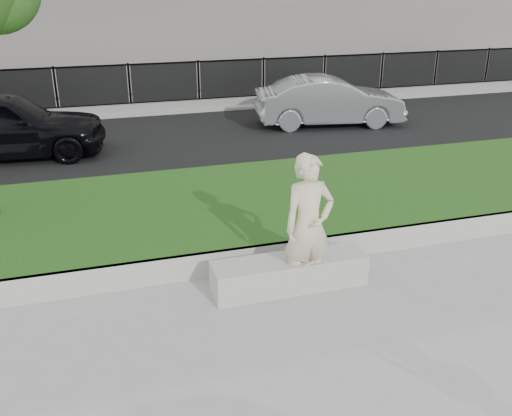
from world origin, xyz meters
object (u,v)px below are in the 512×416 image
object	(u,v)px
car_dark	(2,125)
man	(308,226)
car_silver	(329,101)
book	(307,261)
stone_bench	(289,273)

from	to	relation	value
car_dark	man	bearing A→B (deg)	-144.43
car_dark	car_silver	distance (m)	8.79
book	car_silver	bearing A→B (deg)	42.75
stone_bench	car_silver	xyz separation A→B (m)	(4.29, 8.45, 0.51)
stone_bench	car_silver	size ratio (longest dim) A/B	0.52
stone_bench	book	distance (m)	0.35
stone_bench	car_silver	bearing A→B (deg)	63.10
book	car_silver	distance (m)	9.53
man	book	world-z (taller)	man
book	car_silver	world-z (taller)	car_silver
book	stone_bench	bearing A→B (deg)	120.70
book	car_dark	bearing A→B (deg)	98.79
car_silver	man	bearing A→B (deg)	164.04
book	car_dark	xyz separation A→B (m)	(-4.68, 7.90, 0.38)
stone_bench	man	world-z (taller)	man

